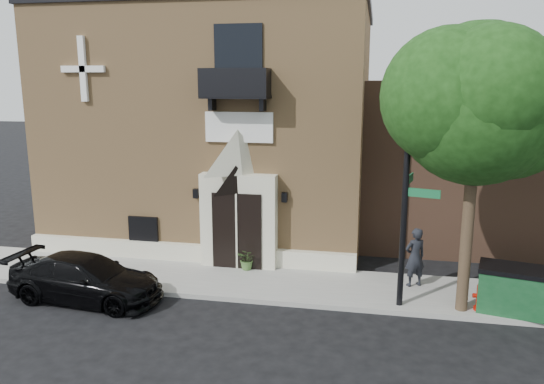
# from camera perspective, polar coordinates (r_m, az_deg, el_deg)

# --- Properties ---
(ground) EXTENTS (120.00, 120.00, 0.00)m
(ground) POSITION_cam_1_polar(r_m,az_deg,el_deg) (15.91, -2.50, -11.91)
(ground) COLOR black
(ground) RESTS_ON ground
(sidewalk) EXTENTS (42.00, 3.00, 0.15)m
(sidewalk) POSITION_cam_1_polar(r_m,az_deg,el_deg) (17.06, 2.02, -9.94)
(sidewalk) COLOR gray
(sidewalk) RESTS_ON ground
(church) EXTENTS (12.20, 11.01, 9.30)m
(church) POSITION_cam_1_polar(r_m,az_deg,el_deg) (23.07, -5.20, 7.46)
(church) COLOR tan
(church) RESTS_ON ground
(street_tree_left) EXTENTS (4.97, 4.38, 7.77)m
(street_tree_left) POSITION_cam_1_polar(r_m,az_deg,el_deg) (14.71, 21.39, 8.92)
(street_tree_left) COLOR #38281C
(street_tree_left) RESTS_ON sidewalk
(black_sedan) EXTENTS (4.81, 2.29, 1.35)m
(black_sedan) POSITION_cam_1_polar(r_m,az_deg,el_deg) (16.83, -19.38, -8.76)
(black_sedan) COLOR black
(black_sedan) RESTS_ON ground
(street_sign) EXTENTS (0.99, 1.16, 6.39)m
(street_sign) POSITION_cam_1_polar(r_m,az_deg,el_deg) (14.94, 14.21, -0.27)
(street_sign) COLOR black
(street_sign) RESTS_ON sidewalk
(fire_hydrant) EXTENTS (0.47, 0.37, 0.82)m
(fire_hydrant) POSITION_cam_1_polar(r_m,az_deg,el_deg) (16.07, 21.60, -10.40)
(fire_hydrant) COLOR #A81105
(fire_hydrant) RESTS_ON sidewalk
(dumpster) EXTENTS (2.16, 1.53, 1.28)m
(dumpster) POSITION_cam_1_polar(r_m,az_deg,el_deg) (16.24, 24.74, -9.51)
(dumpster) COLOR #103D1D
(dumpster) RESTS_ON sidewalk
(planter) EXTENTS (0.80, 0.74, 0.73)m
(planter) POSITION_cam_1_polar(r_m,az_deg,el_deg) (18.02, -2.65, -7.23)
(planter) COLOR #4C7236
(planter) RESTS_ON sidewalk
(pedestrian_near) EXTENTS (0.81, 0.71, 1.86)m
(pedestrian_near) POSITION_cam_1_polar(r_m,az_deg,el_deg) (17.04, 15.12, -6.79)
(pedestrian_near) COLOR black
(pedestrian_near) RESTS_ON sidewalk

